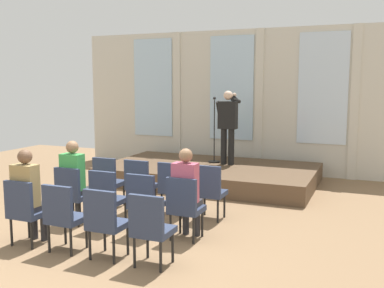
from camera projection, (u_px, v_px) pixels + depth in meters
name	position (u px, v px, depth m)	size (l,w,h in m)	color
ground_plane	(95.00, 250.00, 6.08)	(16.08, 16.08, 0.00)	#846647
rear_partition	(233.00, 100.00, 11.47)	(8.49, 0.14, 3.61)	beige
stage_platform	(210.00, 174.00, 10.20)	(4.72, 2.71, 0.40)	brown
speaker	(228.00, 122.00, 10.17)	(0.51, 0.69, 1.70)	black
mic_stand	(214.00, 148.00, 10.54)	(0.28, 0.28, 1.55)	black
chair_r0_c0	(108.00, 179.00, 8.09)	(0.46, 0.44, 0.94)	black
chair_r0_c1	(140.00, 182.00, 7.84)	(0.46, 0.44, 0.94)	black
chair_r0_c2	(173.00, 185.00, 7.59)	(0.46, 0.44, 0.94)	black
chair_r0_c3	(210.00, 189.00, 7.34)	(0.46, 0.44, 0.94)	black
chair_r1_c0	(72.00, 192.00, 7.14)	(0.46, 0.44, 0.94)	black
audience_r1_c0	(75.00, 178.00, 7.18)	(0.36, 0.39, 1.36)	#2D2D33
chair_r1_c1	(107.00, 196.00, 6.89)	(0.46, 0.44, 0.94)	black
chair_r1_c2	(144.00, 200.00, 6.64)	(0.46, 0.44, 0.94)	black
chair_r1_c3	(184.00, 204.00, 6.39)	(0.46, 0.44, 0.94)	black
audience_r1_c3	(187.00, 189.00, 6.43)	(0.36, 0.39, 1.34)	#2D2D33
chair_r2_c0	(25.00, 208.00, 6.19)	(0.46, 0.44, 0.94)	black
audience_r2_c0	(28.00, 192.00, 6.23)	(0.36, 0.39, 1.36)	#2D2D33
chair_r2_c1	(63.00, 214.00, 5.94)	(0.46, 0.44, 0.94)	black
chair_r2_c2	(105.00, 219.00, 5.69)	(0.46, 0.44, 0.94)	black
chair_r2_c3	(151.00, 226.00, 5.44)	(0.46, 0.44, 0.94)	black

